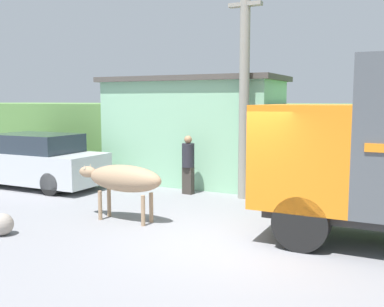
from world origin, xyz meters
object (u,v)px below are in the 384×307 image
parked_suv (35,161)px  utility_pole (244,87)px  pedestrian_on_hill (188,162)px  roadside_rock (2,224)px  brown_cow (123,179)px

parked_suv → utility_pole: 6.90m
parked_suv → utility_pole: size_ratio=0.77×
pedestrian_on_hill → utility_pole: size_ratio=0.29×
roadside_rock → parked_suv: bearing=128.4°
pedestrian_on_hill → utility_pole: (1.61, 0.18, 2.13)m
brown_cow → pedestrian_on_hill: pedestrian_on_hill is taller
utility_pole → pedestrian_on_hill: bearing=-173.7°
utility_pole → parked_suv: bearing=-168.3°
brown_cow → utility_pole: utility_pole is taller
pedestrian_on_hill → roadside_rock: size_ratio=3.82×
utility_pole → brown_cow: bearing=-114.9°
brown_cow → parked_suv: (-4.80, 2.10, -0.15)m
pedestrian_on_hill → parked_suv: bearing=18.5°
utility_pole → roadside_rock: size_ratio=13.35×
pedestrian_on_hill → utility_pole: bearing=-168.6°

